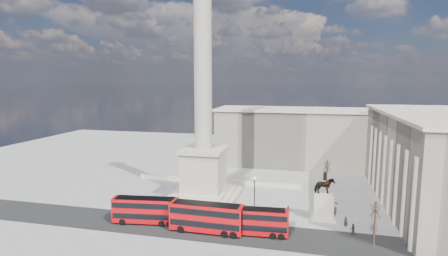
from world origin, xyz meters
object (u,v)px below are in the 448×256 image
pedestrian_standing (353,229)px  red_bus_a (146,210)px  pedestrian_crossing (288,209)px  red_bus_b (207,217)px  red_bus_c (254,221)px  victorian_lamp (254,193)px  nelsons_column (203,138)px  equestrian_statue (324,203)px  pedestrian_walking (346,222)px

pedestrian_standing → red_bus_a: bearing=6.8°
pedestrian_crossing → red_bus_b: bearing=99.6°
pedestrian_crossing → pedestrian_standing: bearing=-154.6°
red_bus_b → red_bus_c: (7.72, 0.84, -0.25)m
red_bus_b → red_bus_c: size_ratio=1.10×
red_bus_b → pedestrian_standing: (23.16, 4.67, -1.67)m
red_bus_a → victorian_lamp: bearing=17.0°
nelsons_column → red_bus_c: nelsons_column is taller
red_bus_c → pedestrian_crossing: 11.65m
victorian_lamp → pedestrian_standing: bearing=-14.6°
equestrian_statue → pedestrian_walking: size_ratio=4.89×
red_bus_b → red_bus_a: bearing=175.8°
red_bus_c → equestrian_statue: equestrian_statue is taller
victorian_lamp → red_bus_a: bearing=-155.9°
red_bus_b → equestrian_statue: bearing=29.1°
nelsons_column → pedestrian_standing: 32.82m
nelsons_column → red_bus_a: 19.17m
nelsons_column → red_bus_c: (12.96, -15.05, -10.60)m
nelsons_column → victorian_lamp: (11.72, -6.88, -8.63)m
red_bus_a → pedestrian_standing: bearing=-1.1°
nelsons_column → red_bus_c: bearing=-49.3°
pedestrian_crossing → victorian_lamp: bearing=78.4°
nelsons_column → victorian_lamp: size_ratio=6.84×
red_bus_c → pedestrian_crossing: bearing=61.4°
pedestrian_crossing → equestrian_statue: bearing=-134.1°
nelsons_column → victorian_lamp: nelsons_column is taller
red_bus_a → victorian_lamp: 19.57m
red_bus_a → red_bus_b: (11.30, -1.04, 0.15)m
red_bus_c → pedestrian_walking: (14.66, 6.55, -1.41)m
pedestrian_standing → pedestrian_walking: bearing=-73.1°
pedestrian_standing → pedestrian_crossing: 12.53m
red_bus_c → pedestrian_walking: bearing=20.2°
red_bus_a → pedestrian_walking: bearing=3.6°
victorian_lamp → pedestrian_crossing: size_ratio=4.64×
nelsons_column → pedestrian_standing: bearing=-21.6°
pedestrian_standing → red_bus_b: bearing=12.2°
equestrian_statue → red_bus_b: bearing=-151.9°
pedestrian_walking → red_bus_b: bearing=-166.1°
nelsons_column → red_bus_a: bearing=-112.2°
nelsons_column → red_bus_b: size_ratio=4.12×
victorian_lamp → pedestrian_crossing: (6.07, 2.32, -3.51)m
red_bus_a → pedestrian_walking: (33.68, 6.35, -1.51)m
pedestrian_walking → nelsons_column: bearing=158.5°
red_bus_a → pedestrian_standing: size_ratio=6.45×
red_bus_b → pedestrian_crossing: bearing=43.1°
red_bus_c → victorian_lamp: 8.50m
nelsons_column → red_bus_b: nelsons_column is taller
red_bus_b → victorian_lamp: 11.23m
nelsons_column → red_bus_a: (-6.06, -14.85, -10.51)m
victorian_lamp → pedestrian_walking: (15.90, -1.62, -3.39)m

